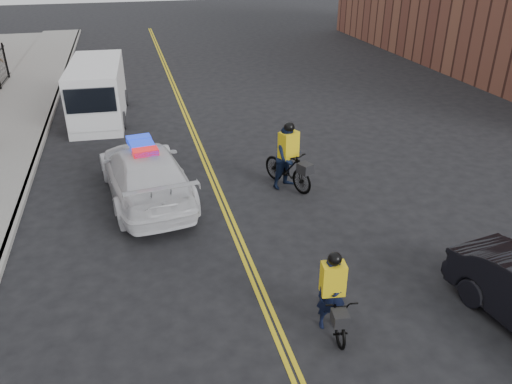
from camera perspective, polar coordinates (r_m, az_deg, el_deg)
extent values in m
plane|color=black|center=(12.31, -0.36, -9.37)|extent=(120.00, 120.00, 0.00)
cube|color=gold|center=(19.20, -6.47, 4.54)|extent=(0.10, 60.00, 0.01)
cube|color=gold|center=(19.22, -6.00, 4.59)|extent=(0.10, 60.00, 0.01)
cube|color=gray|center=(19.37, -24.06, 2.68)|extent=(0.20, 60.00, 0.15)
imported|color=white|center=(15.76, -12.57, 2.13)|extent=(3.05, 6.01, 1.67)
cube|color=#0C26CC|center=(15.41, -12.91, 5.22)|extent=(0.88, 1.61, 0.16)
cube|color=white|center=(23.68, -17.63, 10.94)|extent=(2.42, 5.86, 2.45)
cube|color=white|center=(21.35, -18.04, 8.59)|extent=(2.12, 0.96, 1.28)
cube|color=black|center=(20.76, -18.39, 9.89)|extent=(1.92, 0.20, 0.96)
cylinder|color=black|center=(22.44, -20.22, 7.38)|extent=(0.30, 0.76, 0.75)
cylinder|color=black|center=(22.21, -15.04, 7.94)|extent=(0.30, 0.76, 0.75)
cylinder|color=black|center=(25.66, -19.35, 9.88)|extent=(0.30, 0.76, 0.75)
cylinder|color=black|center=(25.46, -14.79, 10.38)|extent=(0.30, 0.76, 0.75)
imported|color=black|center=(10.71, 8.52, -12.86)|extent=(0.89, 1.94, 0.98)
imported|color=black|center=(10.49, 8.66, -11.39)|extent=(0.66, 0.48, 1.68)
cube|color=yellow|center=(10.27, 8.80, -9.77)|extent=(0.52, 0.39, 0.71)
sphere|color=black|center=(9.99, 8.99, -7.56)|extent=(0.28, 0.28, 0.28)
cube|color=black|center=(10.06, 9.58, -14.02)|extent=(0.35, 0.39, 0.26)
imported|color=black|center=(16.19, 3.66, 2.75)|extent=(1.47, 2.26, 1.32)
imported|color=black|center=(16.04, 3.70, 3.92)|extent=(1.22, 1.11, 2.04)
cube|color=yellow|center=(15.87, 3.75, 5.41)|extent=(0.69, 0.60, 0.86)
sphere|color=black|center=(15.67, 3.81, 7.38)|extent=(0.34, 0.34, 0.34)
cube|color=black|center=(15.56, 5.65, 2.69)|extent=(0.51, 0.54, 0.32)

